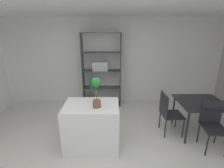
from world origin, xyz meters
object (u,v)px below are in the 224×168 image
object	(u,v)px
open_bookshelf	(100,73)
potted_plant_on_island	(96,90)
dining_chair_near	(212,121)
kitchen_island	(92,125)
dining_table	(201,105)
dining_chair_island_side	(168,111)

from	to	relation	value
open_bookshelf	potted_plant_on_island	bearing A→B (deg)	-88.34
potted_plant_on_island	dining_chair_near	distance (m)	2.34
kitchen_island	open_bookshelf	xyz separation A→B (m)	(0.06, 1.96, 0.58)
open_bookshelf	kitchen_island	bearing A→B (deg)	-91.64
dining_table	dining_chair_island_side	size ratio (longest dim) A/B	1.02
open_bookshelf	dining_chair_island_side	xyz separation A→B (m)	(1.58, -1.55, -0.47)
kitchen_island	dining_chair_near	size ratio (longest dim) A/B	1.10
kitchen_island	dining_table	world-z (taller)	kitchen_island
potted_plant_on_island	open_bookshelf	size ratio (longest dim) A/B	0.26
dining_table	dining_chair_island_side	distance (m)	0.72
kitchen_island	dining_chair_island_side	bearing A→B (deg)	14.20
open_bookshelf	dining_chair_near	world-z (taller)	open_bookshelf
kitchen_island	dining_table	distance (m)	2.39
dining_chair_near	potted_plant_on_island	bearing A→B (deg)	-173.43
dining_table	dining_chair_island_side	bearing A→B (deg)	-179.80
kitchen_island	dining_chair_island_side	distance (m)	1.69
kitchen_island	open_bookshelf	bearing A→B (deg)	88.36
potted_plant_on_island	dining_chair_near	world-z (taller)	potted_plant_on_island
kitchen_island	dining_table	size ratio (longest dim) A/B	1.08
dining_chair_near	dining_chair_island_side	distance (m)	0.86
kitchen_island	open_bookshelf	size ratio (longest dim) A/B	0.48
potted_plant_on_island	open_bookshelf	world-z (taller)	open_bookshelf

